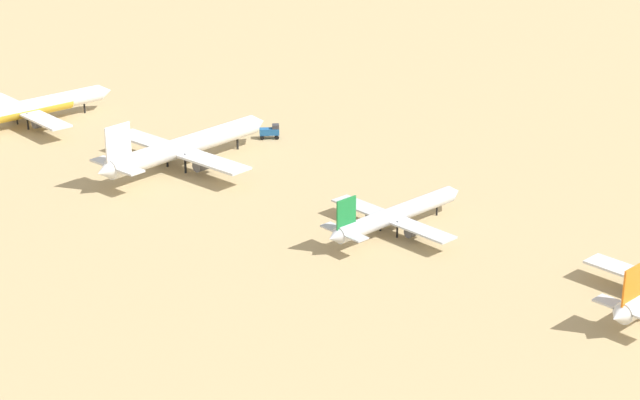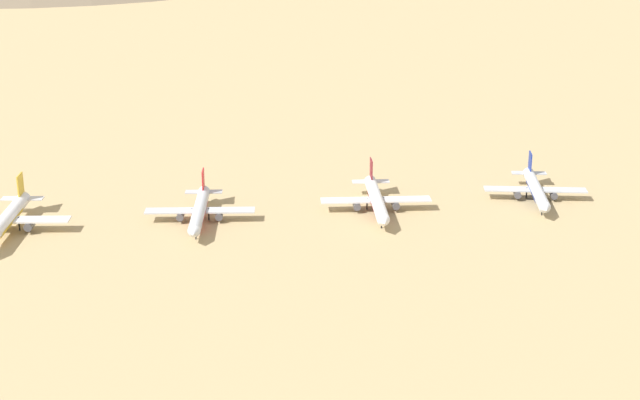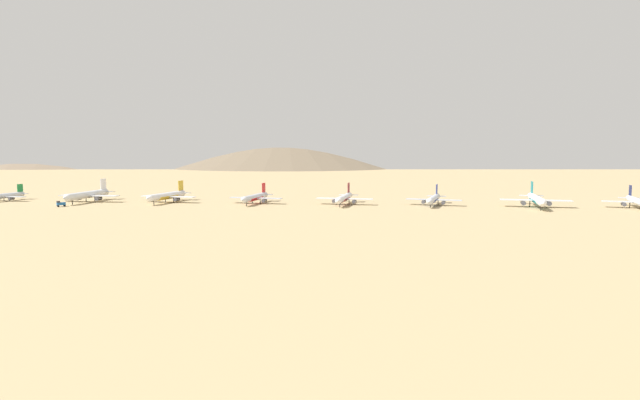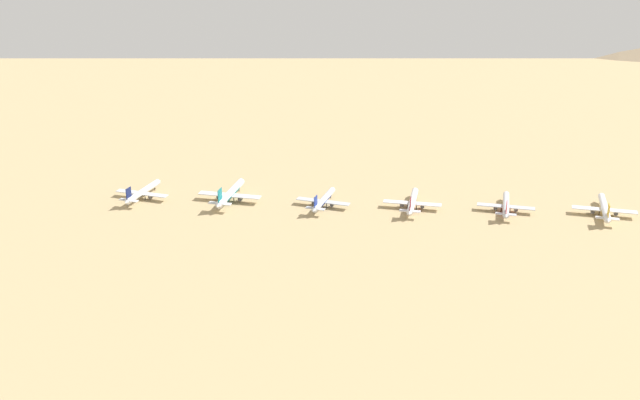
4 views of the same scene
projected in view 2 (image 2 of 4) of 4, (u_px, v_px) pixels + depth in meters
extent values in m
plane|color=tan|center=(201.00, 225.00, 327.32)|extent=(2967.15, 2967.15, 0.00)
cylinder|color=white|center=(6.00, 219.00, 317.92)|extent=(43.35, 5.09, 4.57)
cone|color=white|center=(25.00, 196.00, 339.92)|extent=(3.42, 4.15, 4.11)
cube|color=gold|center=(21.00, 186.00, 334.06)|extent=(6.62, 0.50, 8.42)
cube|color=silver|center=(23.00, 198.00, 336.37)|extent=(4.02, 14.48, 0.43)
cube|color=silver|center=(8.00, 220.00, 319.89)|extent=(6.50, 40.97, 0.54)
cylinder|color=#4C4C54|center=(30.00, 225.00, 319.64)|extent=(5.08, 2.83, 2.77)
cylinder|color=black|center=(19.00, 224.00, 321.72)|extent=(0.53, 0.53, 4.59)
cylinder|color=black|center=(0.00, 224.00, 321.62)|extent=(0.53, 0.53, 4.59)
cylinder|color=gold|center=(6.00, 220.00, 318.03)|extent=(23.87, 4.86, 4.58)
cylinder|color=silver|center=(199.00, 210.00, 327.60)|extent=(39.91, 5.23, 4.20)
cone|color=silver|center=(193.00, 233.00, 307.17)|extent=(3.64, 4.21, 4.12)
cone|color=silver|center=(205.00, 190.00, 347.82)|extent=(3.19, 3.86, 3.78)
cube|color=red|center=(203.00, 180.00, 342.43)|extent=(6.09, 0.54, 7.74)
cube|color=#B6BBC5|center=(204.00, 192.00, 344.56)|extent=(3.88, 13.36, 0.40)
cube|color=#B6BBC5|center=(200.00, 210.00, 329.41)|extent=(6.50, 37.73, 0.50)
cylinder|color=#4C4C54|center=(219.00, 215.00, 329.27)|extent=(4.71, 2.66, 2.54)
cylinder|color=#4C4C54|center=(180.00, 216.00, 328.89)|extent=(4.71, 2.66, 2.54)
cylinder|color=black|center=(196.00, 233.00, 314.18)|extent=(0.49, 0.49, 4.22)
cylinder|color=black|center=(209.00, 214.00, 331.13)|extent=(0.49, 0.49, 4.22)
cylinder|color=black|center=(192.00, 214.00, 330.97)|extent=(0.49, 0.49, 4.22)
cylinder|color=red|center=(199.00, 211.00, 327.71)|extent=(22.00, 4.78, 4.21)
cylinder|color=white|center=(376.00, 199.00, 337.48)|extent=(41.46, 6.56, 4.36)
cone|color=white|center=(384.00, 222.00, 316.32)|extent=(3.89, 4.46, 4.27)
cone|color=white|center=(370.00, 180.00, 358.42)|extent=(3.42, 4.09, 3.92)
cube|color=maroon|center=(371.00, 170.00, 352.84)|extent=(6.32, 0.74, 8.03)
cube|color=silver|center=(371.00, 181.00, 355.04)|extent=(4.40, 13.94, 0.41)
cube|color=silver|center=(376.00, 200.00, 339.35)|extent=(7.81, 39.24, 0.52)
cylinder|color=#4C4C54|center=(395.00, 205.00, 339.38)|extent=(4.95, 2.89, 2.64)
cylinder|color=#4C4C54|center=(357.00, 205.00, 338.64)|extent=(4.95, 2.89, 2.64)
cylinder|color=black|center=(382.00, 222.00, 323.58)|extent=(0.50, 0.50, 4.38)
cylinder|color=black|center=(384.00, 204.00, 341.21)|extent=(0.50, 0.50, 4.38)
cylinder|color=black|center=(367.00, 204.00, 340.89)|extent=(0.50, 0.50, 4.38)
cylinder|color=maroon|center=(376.00, 200.00, 337.59)|extent=(22.91, 5.57, 4.37)
cylinder|color=silver|center=(536.00, 189.00, 348.81)|extent=(39.47, 6.62, 4.15)
cone|color=silver|center=(546.00, 209.00, 328.67)|extent=(3.74, 4.28, 4.06)
cone|color=silver|center=(528.00, 171.00, 368.74)|extent=(3.28, 3.92, 3.73)
cube|color=navy|center=(530.00, 162.00, 363.42)|extent=(6.01, 0.76, 7.64)
cube|color=#B6BBC5|center=(529.00, 173.00, 365.52)|extent=(4.31, 13.29, 0.39)
cube|color=#B6BBC5|center=(535.00, 190.00, 350.59)|extent=(7.78, 37.37, 0.49)
cylinder|color=#4C4C54|center=(553.00, 195.00, 349.90)|extent=(4.73, 2.79, 2.51)
cylinder|color=#4C4C54|center=(517.00, 194.00, 350.63)|extent=(4.73, 2.79, 2.51)
cylinder|color=black|center=(542.00, 210.00, 335.59)|extent=(0.48, 0.48, 4.17)
cylinder|color=black|center=(542.00, 193.00, 352.05)|extent=(0.48, 0.48, 4.17)
cylinder|color=black|center=(527.00, 193.00, 352.37)|extent=(0.48, 0.48, 4.17)
cylinder|color=navy|center=(536.00, 190.00, 348.91)|extent=(21.83, 5.51, 4.15)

